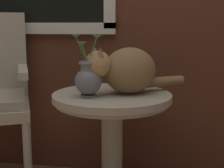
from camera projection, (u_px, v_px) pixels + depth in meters
wicker_side_table at (112, 126)px, 1.74m from camera, size 0.62×0.62×0.60m
cat at (127, 70)px, 1.69m from camera, size 0.50×0.37×0.24m
pewter_vase_with_ivy at (88, 78)px, 1.61m from camera, size 0.15×0.13×0.30m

